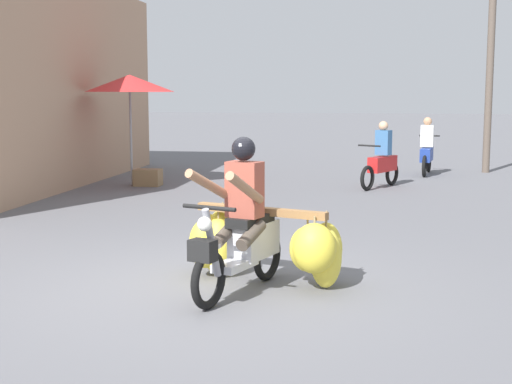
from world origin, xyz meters
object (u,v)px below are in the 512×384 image
motorbike_main_loaded (259,240)px  utility_pole (491,50)px  motorbike_distant_ahead_right (382,161)px  market_umbrella_near_shop (130,83)px  motorbike_distant_ahead_left (427,152)px  produce_crate (148,177)px

motorbike_main_loaded → utility_pole: (3.91, 11.57, 2.54)m
motorbike_distant_ahead_right → market_umbrella_near_shop: (-5.31, -0.55, 1.61)m
motorbike_distant_ahead_left → motorbike_main_loaded: bearing=-102.6°
market_umbrella_near_shop → motorbike_distant_ahead_left: bearing=25.9°
motorbike_main_loaded → market_umbrella_near_shop: bearing=117.6°
motorbike_distant_ahead_left → utility_pole: (1.51, 0.83, 2.45)m
motorbike_main_loaded → motorbike_distant_ahead_right: 8.30m
utility_pole → produce_crate: bearing=-152.7°
motorbike_main_loaded → motorbike_distant_ahead_right: size_ratio=1.36×
motorbike_main_loaded → market_umbrella_near_shop: size_ratio=0.85×
motorbike_main_loaded → motorbike_distant_ahead_left: motorbike_main_loaded is taller
market_umbrella_near_shop → motorbike_main_loaded: bearing=-62.4°
motorbike_distant_ahead_left → utility_pole: size_ratio=0.27×
produce_crate → utility_pole: 8.96m
motorbike_distant_ahead_right → motorbike_distant_ahead_left: bearing=67.0°
market_umbrella_near_shop → produce_crate: bearing=5.4°
motorbike_main_loaded → motorbike_distant_ahead_left: bearing=77.4°
produce_crate → utility_pole: (7.55, 3.90, 2.84)m
motorbike_distant_ahead_left → market_umbrella_near_shop: (-6.39, -3.10, 1.61)m
motorbike_distant_ahead_right → market_umbrella_near_shop: market_umbrella_near_shop is taller
motorbike_main_loaded → market_umbrella_near_shop: 8.79m
motorbike_distant_ahead_right → utility_pole: bearing=52.5°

